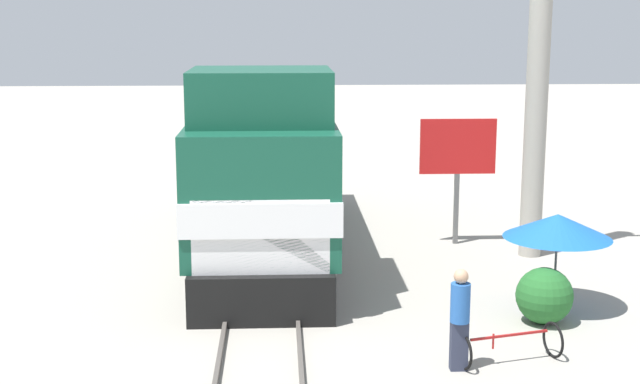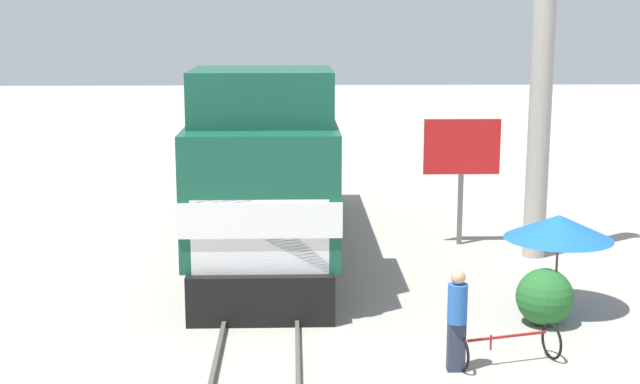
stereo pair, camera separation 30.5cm
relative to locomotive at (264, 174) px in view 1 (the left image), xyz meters
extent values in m
plane|color=gray|center=(0.00, -4.22, -2.05)|extent=(120.00, 120.00, 0.00)
cube|color=#4C4742|center=(-0.72, -4.22, -1.97)|extent=(0.08, 42.20, 0.15)
cube|color=#4C4742|center=(0.72, -4.22, -1.97)|extent=(0.08, 42.20, 0.15)
cube|color=black|center=(0.00, 0.39, -1.54)|extent=(2.94, 12.57, 1.02)
cube|color=#144C38|center=(0.00, 0.39, 0.34)|extent=(3.20, 12.07, 2.75)
cube|color=white|center=(0.00, 0.39, 0.07)|extent=(3.24, 12.20, 0.70)
cube|color=white|center=(0.00, -4.76, -0.28)|extent=(2.72, 1.76, 1.51)
cube|color=#144C38|center=(0.00, -3.38, 2.29)|extent=(3.01, 2.77, 1.15)
cylinder|color=#9E998E|center=(6.78, -0.76, 2.61)|extent=(0.55, 0.55, 9.32)
cylinder|color=#4C4C4C|center=(6.10, -4.98, -1.09)|extent=(0.05, 0.05, 1.91)
cone|color=#1959B2|center=(6.10, -4.98, -0.27)|extent=(2.23, 2.23, 0.50)
cube|color=#595959|center=(5.11, 0.52, -1.09)|extent=(0.12, 0.12, 1.91)
cube|color=red|center=(5.11, 0.52, 0.59)|extent=(2.02, 0.08, 1.46)
sphere|color=#236028|center=(5.63, -5.85, -1.48)|extent=(1.14, 1.14, 1.14)
cube|color=#2D3347|center=(3.45, -8.13, -1.61)|extent=(0.30, 0.20, 0.87)
cylinder|color=#2659A5|center=(3.45, -8.13, -0.84)|extent=(0.34, 0.34, 0.69)
sphere|color=tan|center=(3.45, -8.13, -0.36)|extent=(0.25, 0.25, 0.25)
torus|color=black|center=(3.53, -8.12, -1.72)|extent=(0.22, 0.65, 0.66)
torus|color=black|center=(5.26, -7.64, -1.72)|extent=(0.22, 0.65, 0.66)
cube|color=#A51919|center=(4.40, -7.88, -1.53)|extent=(1.48, 0.44, 0.04)
cylinder|color=#A51919|center=(4.09, -7.96, -1.61)|extent=(0.04, 0.04, 0.27)
camera|label=1|loc=(0.36, -22.57, 4.00)|focal=50.00mm
camera|label=2|loc=(0.66, -22.58, 4.00)|focal=50.00mm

